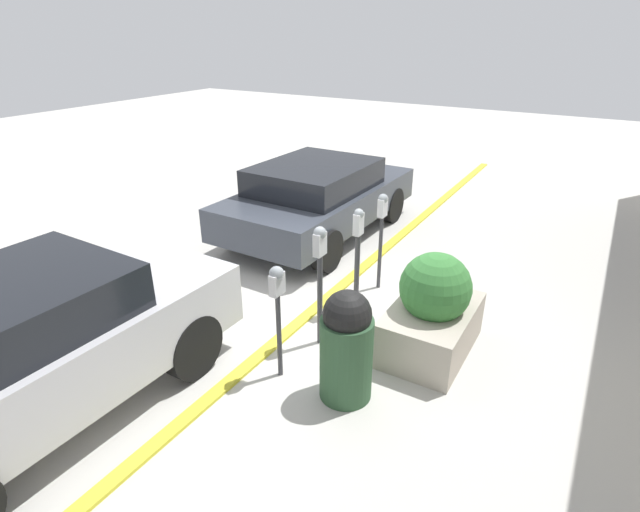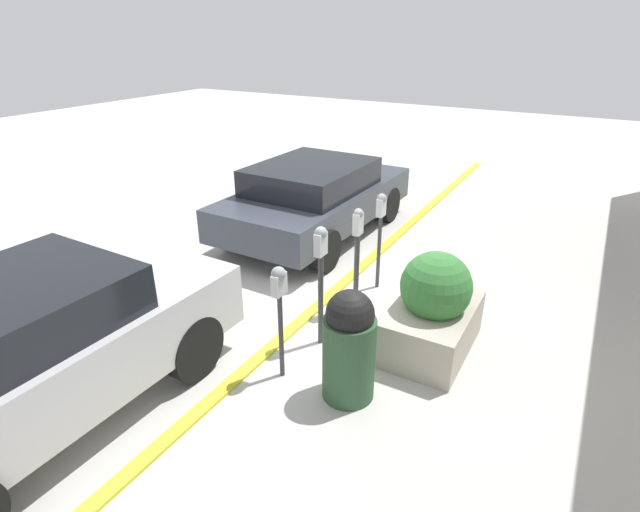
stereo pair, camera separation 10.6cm
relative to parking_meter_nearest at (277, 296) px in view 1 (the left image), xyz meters
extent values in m
plane|color=beige|center=(1.24, 0.32, -1.03)|extent=(40.00, 40.00, 0.00)
cube|color=gold|center=(1.24, 0.40, -1.01)|extent=(19.00, 0.16, 0.04)
cylinder|color=#38383D|center=(0.00, 0.00, -0.50)|extent=(0.06, 0.06, 1.05)
cube|color=silver|center=(0.00, 0.00, 0.14)|extent=(0.19, 0.09, 0.24)
sphere|color=gray|center=(0.00, 0.00, 0.26)|extent=(0.16, 0.16, 0.16)
cylinder|color=#38383D|center=(0.78, -0.06, -0.43)|extent=(0.07, 0.07, 1.20)
cube|color=silver|center=(0.78, -0.06, 0.32)|extent=(0.18, 0.09, 0.28)
sphere|color=gray|center=(0.78, -0.06, 0.46)|extent=(0.15, 0.15, 0.15)
cylinder|color=#38383D|center=(1.72, -0.08, -0.46)|extent=(0.07, 0.07, 1.13)
cube|color=silver|center=(1.72, -0.08, 0.25)|extent=(0.16, 0.09, 0.29)
sphere|color=gray|center=(1.72, -0.08, 0.40)|extent=(0.13, 0.13, 0.13)
cylinder|color=#38383D|center=(2.48, -0.08, -0.45)|extent=(0.06, 0.06, 1.15)
cube|color=silver|center=(2.48, -0.08, 0.25)|extent=(0.17, 0.09, 0.27)
sphere|color=gray|center=(2.48, -0.08, 0.38)|extent=(0.14, 0.14, 0.14)
cube|color=#B2A899|center=(1.33, -1.29, -0.74)|extent=(1.41, 0.91, 0.58)
sphere|color=#387A38|center=(1.33, -1.29, -0.17)|extent=(0.84, 0.84, 0.84)
cube|color=#B7B7BC|center=(-1.75, 1.65, -0.29)|extent=(4.09, 1.86, 0.72)
cube|color=black|center=(-1.91, 1.65, 0.30)|extent=(2.14, 1.61, 0.46)
cylinder|color=black|center=(-0.49, 0.84, -0.65)|extent=(0.76, 0.21, 0.76)
cylinder|color=black|center=(-0.49, 2.47, -0.65)|extent=(0.76, 0.21, 0.76)
cube|color=#383D47|center=(3.89, 1.80, -0.39)|extent=(4.24, 2.06, 0.58)
cube|color=black|center=(3.72, 1.80, 0.13)|extent=(2.22, 1.79, 0.46)
cylinder|color=black|center=(5.19, 0.89, -0.68)|extent=(0.70, 0.24, 0.70)
cylinder|color=black|center=(5.19, 2.72, -0.68)|extent=(0.70, 0.24, 0.70)
cylinder|color=black|center=(2.58, 0.89, -0.68)|extent=(0.70, 0.24, 0.70)
cylinder|color=black|center=(2.58, 2.72, -0.68)|extent=(0.70, 0.24, 0.70)
cylinder|color=#2D5133|center=(0.08, -0.80, -0.56)|extent=(0.56, 0.56, 0.94)
sphere|color=black|center=(0.08, -0.80, -0.02)|extent=(0.50, 0.50, 0.50)
camera|label=1|loc=(-3.73, -2.75, 2.60)|focal=28.00mm
camera|label=2|loc=(-3.78, -2.65, 2.60)|focal=28.00mm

